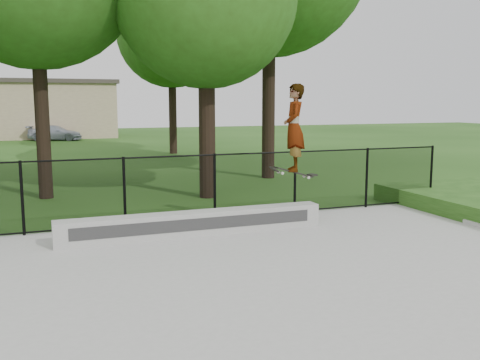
{
  "coord_description": "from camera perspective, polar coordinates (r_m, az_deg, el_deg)",
  "views": [
    {
      "loc": [
        -1.67,
        -5.33,
        2.7
      ],
      "look_at": [
        1.96,
        4.2,
        1.2
      ],
      "focal_mm": 40.0,
      "sensor_mm": 36.0,
      "label": 1
    }
  ],
  "objects": [
    {
      "name": "distant_building",
      "position": [
        43.33,
        -21.45,
        7.1
      ],
      "size": [
        12.4,
        6.4,
        4.3
      ],
      "color": "#C7B08C",
      "rests_on": "ground"
    },
    {
      "name": "car_c",
      "position": [
        39.56,
        -19.14,
        4.77
      ],
      "size": [
        3.62,
        2.43,
        1.05
      ],
      "primitive_type": "imported",
      "rotation": [
        0.0,
        0.0,
        1.26
      ],
      "color": "#9BA2B0",
      "rests_on": "ground"
    },
    {
      "name": "ground",
      "position": [
        6.2,
        -3.26,
        -17.47
      ],
      "size": [
        100.0,
        100.0,
        0.0
      ],
      "primitive_type": "plane",
      "color": "#234B15",
      "rests_on": "ground"
    },
    {
      "name": "concrete_slab",
      "position": [
        6.19,
        -3.26,
        -17.22
      ],
      "size": [
        14.0,
        12.0,
        0.06
      ],
      "primitive_type": "cube",
      "color": "#9E9E99",
      "rests_on": "ground"
    },
    {
      "name": "skater_airborne",
      "position": [
        11.02,
        5.79,
        5.42
      ],
      "size": [
        0.82,
        0.76,
        1.98
      ],
      "color": "black",
      "rests_on": "ground"
    },
    {
      "name": "grind_ledge",
      "position": [
        10.7,
        -4.86,
        -4.64
      ],
      "size": [
        5.36,
        0.4,
        0.48
      ],
      "primitive_type": "cube",
      "color": "#B7B7B1",
      "rests_on": "concrete_slab"
    },
    {
      "name": "chainlink_fence",
      "position": [
        11.51,
        -12.22,
        -1.27
      ],
      "size": [
        16.06,
        0.06,
        1.5
      ],
      "color": "black",
      "rests_on": "concrete_slab"
    }
  ]
}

